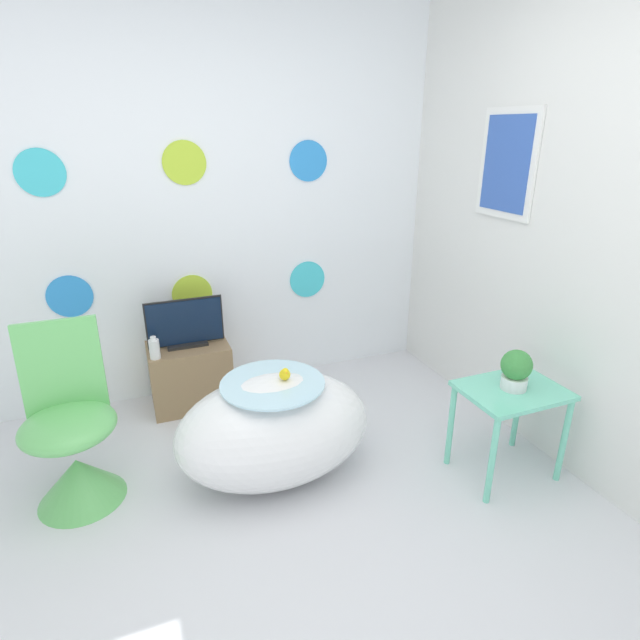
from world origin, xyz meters
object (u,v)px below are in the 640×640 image
object	(u,v)px
chair	(74,450)
potted_plant_left	(516,369)
vase	(154,349)
tv	(185,325)
bathtub	(274,429)

from	to	relation	value
chair	potted_plant_left	bearing A→B (deg)	-16.39
vase	potted_plant_left	bearing A→B (deg)	-36.53
chair	vase	distance (m)	0.78
tv	potted_plant_left	xyz separation A→B (m)	(1.44, -1.35, 0.05)
chair	potted_plant_left	world-z (taller)	chair
potted_plant_left	vase	bearing A→B (deg)	143.47
bathtub	vase	bearing A→B (deg)	121.95
chair	bathtub	bearing A→B (deg)	-12.16
bathtub	potted_plant_left	size ratio (longest dim) A/B	4.85
chair	potted_plant_left	size ratio (longest dim) A/B	4.28
vase	potted_plant_left	xyz separation A→B (m)	(1.65, -1.22, 0.13)
tv	chair	bearing A→B (deg)	-131.80
vase	potted_plant_left	size ratio (longest dim) A/B	0.69
bathtub	chair	world-z (taller)	chair
tv	potted_plant_left	bearing A→B (deg)	-43.10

